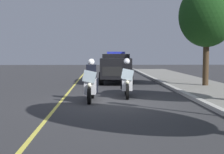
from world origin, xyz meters
name	(u,v)px	position (x,y,z in m)	size (l,w,h in m)	color
ground_plane	(113,103)	(0.00, 0.00, 0.00)	(80.00, 80.00, 0.00)	#333335
curb_strip	(199,100)	(0.00, 3.39, 0.07)	(48.00, 0.24, 0.15)	#B7B5AD
lane_stripe_center	(60,103)	(0.00, -2.11, 0.00)	(48.00, 0.12, 0.01)	#E0D14C
police_motorcycle_lead_left	(91,84)	(-0.50, -0.90, 0.70)	(2.14, 0.60, 1.72)	black
police_motorcycle_lead_right	(127,81)	(-1.63, 0.67, 0.70)	(2.14, 0.60, 1.72)	black
police_suv	(116,67)	(-8.43, 0.53, 1.07)	(4.99, 2.28, 2.05)	black
tree_far_back	(207,16)	(-5.52, 5.56, 4.07)	(3.18, 3.18, 5.79)	#42301E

